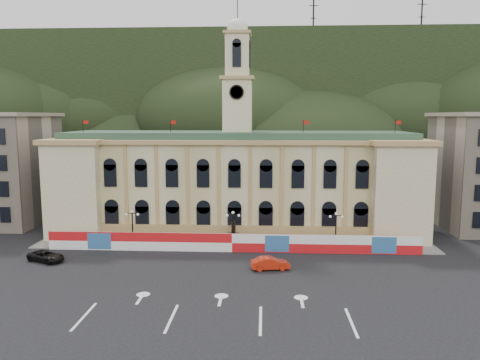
# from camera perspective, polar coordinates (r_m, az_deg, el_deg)

# --- Properties ---
(ground) EXTENTS (260.00, 260.00, 0.00)m
(ground) POSITION_cam_1_polar(r_m,az_deg,el_deg) (49.13, -2.23, -13.73)
(ground) COLOR black
(ground) RESTS_ON ground
(lane_markings) EXTENTS (26.00, 10.00, 0.02)m
(lane_markings) POSITION_cam_1_polar(r_m,az_deg,el_deg) (44.53, -2.83, -16.07)
(lane_markings) COLOR white
(lane_markings) RESTS_ON ground
(hill_ridge) EXTENTS (230.00, 80.00, 64.00)m
(hill_ridge) POSITION_cam_1_polar(r_m,az_deg,el_deg) (167.56, 1.58, 8.28)
(hill_ridge) COLOR black
(hill_ridge) RESTS_ON ground
(city_hall) EXTENTS (56.20, 17.60, 37.10)m
(city_hall) POSITION_cam_1_polar(r_m,az_deg,el_deg) (73.96, -0.31, -0.11)
(city_hall) COLOR beige
(city_hall) RESTS_ON ground
(hoarding_fence) EXTENTS (50.00, 0.44, 2.50)m
(hoarding_fence) POSITION_cam_1_polar(r_m,az_deg,el_deg) (62.99, -0.92, -7.65)
(hoarding_fence) COLOR red
(hoarding_fence) RESTS_ON ground
(pavement) EXTENTS (56.00, 5.50, 0.16)m
(pavement) POSITION_cam_1_polar(r_m,az_deg,el_deg) (65.89, -0.81, -8.01)
(pavement) COLOR slate
(pavement) RESTS_ON ground
(statue) EXTENTS (1.40, 1.40, 3.72)m
(statue) POSITION_cam_1_polar(r_m,az_deg,el_deg) (65.84, -0.80, -7.02)
(statue) COLOR #595651
(statue) RESTS_ON ground
(lamp_left) EXTENTS (1.96, 0.44, 5.15)m
(lamp_left) POSITION_cam_1_polar(r_m,az_deg,el_deg) (66.81, -12.98, -5.34)
(lamp_left) COLOR black
(lamp_left) RESTS_ON ground
(lamp_center) EXTENTS (1.96, 0.44, 5.15)m
(lamp_center) POSITION_cam_1_polar(r_m,az_deg,el_deg) (64.41, -0.86, -5.63)
(lamp_center) COLOR black
(lamp_center) RESTS_ON ground
(lamp_right) EXTENTS (1.96, 0.44, 5.15)m
(lamp_right) POSITION_cam_1_polar(r_m,az_deg,el_deg) (65.00, 11.61, -5.66)
(lamp_right) COLOR black
(lamp_right) RESTS_ON ground
(red_sedan) EXTENTS (3.15, 5.11, 1.51)m
(red_sedan) POSITION_cam_1_polar(r_m,az_deg,el_deg) (56.26, 3.72, -10.10)
(red_sedan) COLOR red
(red_sedan) RESTS_ON ground
(black_suv) EXTENTS (5.79, 6.52, 1.36)m
(black_suv) POSITION_cam_1_polar(r_m,az_deg,el_deg) (63.91, -22.56, -8.56)
(black_suv) COLOR black
(black_suv) RESTS_ON ground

